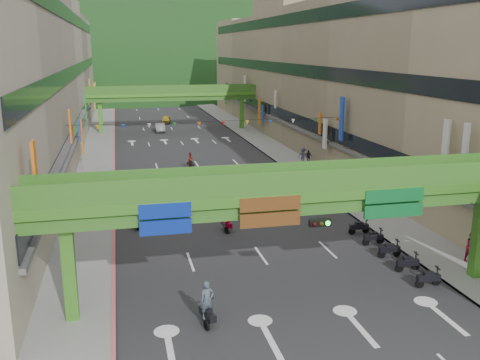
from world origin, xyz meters
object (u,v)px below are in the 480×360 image
(scooter_rider_near, at_px, (207,304))
(car_yellow, at_px, (166,119))
(overpass_near, at_px, (315,206))
(pedestrian_red, at_px, (472,249))
(scooter_rider_mid, at_px, (191,161))
(car_silver, at_px, (160,127))

(scooter_rider_near, relative_size, car_yellow, 0.60)
(overpass_near, distance_m, car_yellow, 69.47)
(pedestrian_red, bearing_deg, car_yellow, 88.86)
(pedestrian_red, bearing_deg, scooter_rider_mid, 102.21)
(scooter_rider_near, bearing_deg, scooter_rider_mid, 83.60)
(scooter_rider_mid, distance_m, pedestrian_red, 32.48)
(scooter_rider_near, xyz_separation_m, scooter_rider_mid, (3.75, 33.46, -0.11))
(overpass_near, relative_size, car_silver, 6.86)
(scooter_rider_near, relative_size, car_silver, 0.54)
(overpass_near, relative_size, car_yellow, 7.58)
(overpass_near, bearing_deg, pedestrian_red, 13.08)
(car_silver, bearing_deg, scooter_rider_mid, -87.16)
(scooter_rider_near, relative_size, scooter_rider_mid, 1.19)
(overpass_near, bearing_deg, scooter_rider_mid, 93.38)
(scooter_rider_near, bearing_deg, overpass_near, 11.59)
(car_silver, bearing_deg, pedestrian_red, -75.46)
(car_silver, distance_m, pedestrian_red, 58.73)
(scooter_rider_mid, relative_size, car_yellow, 0.50)
(scooter_rider_near, xyz_separation_m, car_yellow, (4.47, 70.47, -0.43))
(scooter_rider_mid, relative_size, car_silver, 0.45)
(scooter_rider_near, distance_m, car_yellow, 70.61)
(car_yellow, bearing_deg, scooter_rider_mid, -83.14)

